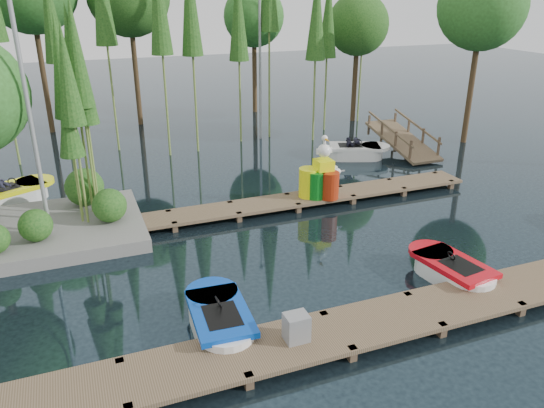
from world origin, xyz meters
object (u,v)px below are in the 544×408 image
object	(u,v)px
boat_yellow_far	(11,195)
drum_cluster	(325,179)
island	(2,131)
yellow_barrel	(309,183)
boat_red	(452,271)
utility_cabinet	(296,327)
boat_blue	(220,321)

from	to	relation	value
boat_yellow_far	drum_cluster	xyz separation A→B (m)	(9.84, -3.98, 0.62)
drum_cluster	island	bearing A→B (deg)	174.25
boat_yellow_far	yellow_barrel	xyz separation A→B (m)	(9.33, -3.82, 0.50)
boat_red	island	bearing A→B (deg)	138.87
island	utility_cabinet	world-z (taller)	island
boat_blue	drum_cluster	world-z (taller)	drum_cluster
island	boat_red	distance (m)	12.46
drum_cluster	boat_yellow_far	bearing A→B (deg)	157.99
yellow_barrel	boat_red	bearing A→B (deg)	-77.82
yellow_barrel	drum_cluster	size ratio (longest dim) A/B	0.47
boat_blue	utility_cabinet	distance (m)	1.78
yellow_barrel	drum_cluster	bearing A→B (deg)	-16.98
utility_cabinet	island	bearing A→B (deg)	124.58
island	boat_yellow_far	bearing A→B (deg)	98.35
boat_yellow_far	utility_cabinet	size ratio (longest dim) A/B	5.34
boat_yellow_far	utility_cabinet	world-z (taller)	boat_yellow_far
utility_cabinet	drum_cluster	size ratio (longest dim) A/B	0.28
utility_cabinet	yellow_barrel	bearing A→B (deg)	63.34
utility_cabinet	drum_cluster	world-z (taller)	drum_cluster
boat_blue	boat_red	xyz separation A→B (m)	(6.00, -0.06, -0.01)
island	utility_cabinet	size ratio (longest dim) A/B	11.73
yellow_barrel	boat_yellow_far	bearing A→B (deg)	157.73
island	boat_red	bearing A→B (deg)	-33.08
boat_yellow_far	island	bearing A→B (deg)	-88.68
boat_blue	drum_cluster	bearing A→B (deg)	50.21
boat_yellow_far	drum_cluster	distance (m)	10.63
island	utility_cabinet	distance (m)	9.81
boat_red	utility_cabinet	world-z (taller)	utility_cabinet
boat_blue	yellow_barrel	xyz separation A→B (m)	(4.74, 5.76, 0.54)
island	drum_cluster	size ratio (longest dim) A/B	3.22
island	drum_cluster	distance (m)	9.71
island	utility_cabinet	xyz separation A→B (m)	(5.37, -7.79, -2.60)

